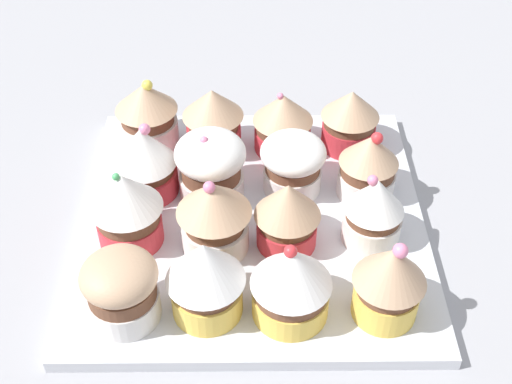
{
  "coord_description": "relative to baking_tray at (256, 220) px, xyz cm",
  "views": [
    {
      "loc": [
        -0.37,
        -44.88,
        45.02
      ],
      "look_at": [
        0.0,
        0.0,
        4.2
      ],
      "focal_mm": 47.2,
      "sensor_mm": 36.0,
      "label": 1
    }
  ],
  "objects": [
    {
      "name": "ground_plane",
      "position": [
        0.0,
        0.0,
        -2.1
      ],
      "size": [
        180.0,
        180.0,
        3.0
      ],
      "primitive_type": "cube",
      "color": "#9E9EA3"
    },
    {
      "name": "baking_tray",
      "position": [
        0.0,
        0.0,
        0.0
      ],
      "size": [
        31.82,
        31.82,
        1.2
      ],
      "color": "silver",
      "rests_on": "ground_plane"
    },
    {
      "name": "cupcake_0",
      "position": [
        -10.16,
        -11.31,
        3.92
      ],
      "size": [
        6.05,
        6.05,
        6.39
      ],
      "color": "white",
      "rests_on": "baking_tray"
    },
    {
      "name": "cupcake_1",
      "position": [
        -3.63,
        -10.84,
        4.61
      ],
      "size": [
        6.3,
        6.3,
        7.6
      ],
      "color": "#EFC651",
      "rests_on": "baking_tray"
    },
    {
      "name": "cupcake_2",
      "position": [
        3.01,
        -11.13,
        4.33
      ],
      "size": [
        6.43,
        6.43,
        7.59
      ],
      "color": "#EFC651",
      "rests_on": "baking_tray"
    },
    {
      "name": "cupcake_3",
      "position": [
        10.57,
        -11.21,
        4.52
      ],
      "size": [
        5.79,
        5.79,
        7.81
      ],
      "color": "#EFC651",
      "rests_on": "baking_tray"
    },
    {
      "name": "cupcake_4",
      "position": [
        -10.79,
        -2.91,
        4.59
      ],
      "size": [
        6.34,
        6.34,
        7.8
      ],
      "color": "#D1333D",
      "rests_on": "baking_tray"
    },
    {
      "name": "cupcake_5",
      "position": [
        -3.23,
        -3.83,
        4.51
      ],
      "size": [
        6.5,
        6.5,
        7.74
      ],
      "color": "white",
      "rests_on": "baking_tray"
    },
    {
      "name": "cupcake_6",
      "position": [
        3.04,
        -3.4,
        4.18
      ],
      "size": [
        5.82,
        5.82,
        6.81
      ],
      "color": "#D1333D",
      "rests_on": "baking_tray"
    },
    {
      "name": "cupcake_7",
      "position": [
        10.6,
        -2.88,
        4.04
      ],
      "size": [
        5.23,
        5.23,
        7.13
      ],
      "color": "white",
      "rests_on": "baking_tray"
    },
    {
      "name": "cupcake_8",
      "position": [
        -10.09,
        3.73,
        4.3
      ],
      "size": [
        6.13,
        6.13,
        7.65
      ],
      "color": "#D1333D",
      "rests_on": "baking_tray"
    },
    {
      "name": "cupcake_9",
      "position": [
        -3.82,
        3.17,
        4.16
      ],
      "size": [
        6.67,
        6.67,
        7.13
      ],
      "color": "white",
      "rests_on": "baking_tray"
    },
    {
      "name": "cupcake_10",
      "position": [
        3.88,
        3.89,
        3.77
      ],
      "size": [
        6.23,
        6.23,
        6.01
      ],
      "color": "white",
      "rests_on": "baking_tray"
    },
    {
      "name": "cupcake_11",
      "position": [
        10.91,
        3.18,
        4.06
      ],
      "size": [
        5.6,
        5.6,
        7.17
      ],
      "color": "white",
      "rests_on": "baking_tray"
    },
    {
      "name": "cupcake_12",
      "position": [
        -10.67,
        11.36,
        4.23
      ],
      "size": [
        6.36,
        6.36,
        7.45
      ],
      "color": "white",
      "rests_on": "baking_tray"
    },
    {
      "name": "cupcake_13",
      "position": [
        -3.86,
        10.16,
        4.38
      ],
      "size": [
        6.18,
        6.18,
        7.17
      ],
      "color": "#D1333D",
      "rests_on": "baking_tray"
    },
    {
      "name": "cupcake_14",
      "position": [
        3.18,
        10.2,
        3.96
      ],
      "size": [
        6.12,
        6.12,
        6.74
      ],
      "color": "#D1333D",
      "rests_on": "baking_tray"
    },
    {
      "name": "cupcake_15",
      "position": [
        10.0,
        10.53,
        4.07
      ],
      "size": [
        5.93,
        5.93,
        6.69
      ],
      "color": "#D1333D",
      "rests_on": "baking_tray"
    }
  ]
}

